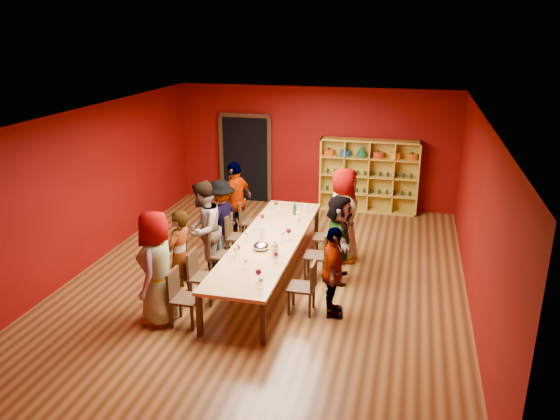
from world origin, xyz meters
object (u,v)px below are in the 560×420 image
object	(u,v)px
person_left_3	(221,219)
chair_person_right_1	(307,284)
tasting_table	(269,242)
person_left_1	(180,256)
person_right_1	(333,272)
chair_person_left_1	(199,273)
chair_person_right_2	(321,253)
person_right_2	(339,238)
chair_person_left_2	(219,251)
chair_person_left_4	(248,219)
chair_person_left_3	(234,234)
spittoon_bowl	(261,246)
person_left_0	(157,268)
person_left_4	(236,202)
chair_person_right_3	(328,235)
person_right_3	(343,215)
chair_person_left_0	(180,294)
shelving_unit	(369,172)
wine_bottle	(295,210)
person_left_2	(203,229)

from	to	relation	value
person_left_3	chair_person_right_1	distance (m)	2.79
tasting_table	person_left_1	distance (m)	1.68
chair_person_right_1	person_right_1	xyz separation A→B (m)	(0.42, 0.00, 0.25)
tasting_table	person_right_1	distance (m)	1.71
person_left_1	chair_person_left_1	bearing A→B (deg)	100.16
person_left_3	chair_person_right_2	world-z (taller)	person_left_3
person_left_1	person_right_1	size ratio (longest dim) A/B	1.05
chair_person_right_1	person_right_2	xyz separation A→B (m)	(0.33, 1.30, 0.31)
chair_person_left_2	chair_person_left_4	size ratio (longest dim) A/B	1.00
person_left_1	person_left_3	world-z (taller)	person_left_3
chair_person_left_3	person_right_2	world-z (taller)	person_right_2
spittoon_bowl	person_right_1	bearing A→B (deg)	-24.18
person_left_0	person_left_4	xyz separation A→B (m)	(0.11, 3.52, -0.04)
chair_person_right_1	tasting_table	bearing A→B (deg)	130.10
chair_person_left_3	person_left_4	xyz separation A→B (m)	(-0.25, 0.89, 0.37)
chair_person_right_3	spittoon_bowl	xyz separation A→B (m)	(-0.92, -1.62, 0.32)
chair_person_left_4	chair_person_right_2	xyz separation A→B (m)	(1.82, -1.41, 0.00)
person_left_4	spittoon_bowl	distance (m)	2.40
person_right_1	person_right_3	distance (m)	2.23
person_left_1	person_right_3	size ratio (longest dim) A/B	0.84
chair_person_left_2	chair_person_left_4	xyz separation A→B (m)	(0.00, 1.80, 0.00)
chair_person_left_0	chair_person_right_1	bearing A→B (deg)	24.00
person_left_0	chair_person_left_1	world-z (taller)	person_left_0
person_left_0	chair_person_right_2	size ratio (longest dim) A/B	2.04
shelving_unit	person_left_3	distance (m)	4.42
person_left_4	person_right_2	world-z (taller)	person_left_4
chair_person_left_2	chair_person_left_4	world-z (taller)	same
person_right_2	chair_person_right_3	size ratio (longest dim) A/B	1.82
person_right_2	wine_bottle	world-z (taller)	person_right_2
person_left_3	chair_person_right_3	world-z (taller)	person_left_3
person_left_0	person_right_3	bearing A→B (deg)	133.64
chair_person_left_4	chair_person_left_2	bearing A→B (deg)	-90.00
person_left_0	person_right_3	world-z (taller)	person_right_3
person_right_1	chair_person_left_0	bearing A→B (deg)	101.24
chair_person_left_3	spittoon_bowl	size ratio (longest dim) A/B	3.18
person_left_3	chair_person_left_2	bearing A→B (deg)	31.95
tasting_table	spittoon_bowl	bearing A→B (deg)	-91.62
shelving_unit	chair_person_left_1	bearing A→B (deg)	-112.97
tasting_table	spittoon_bowl	distance (m)	0.49
person_right_2	tasting_table	bearing A→B (deg)	96.17
shelving_unit	chair_person_left_1	xyz separation A→B (m)	(-2.31, -5.44, -0.49)
chair_person_left_3	person_left_4	distance (m)	1.00
spittoon_bowl	chair_person_right_3	bearing A→B (deg)	60.29
chair_person_left_2	chair_person_right_3	bearing A→B (deg)	35.64
person_left_3	spittoon_bowl	bearing A→B (deg)	58.89
person_left_2	person_left_3	bearing A→B (deg)	179.57
shelving_unit	spittoon_bowl	size ratio (longest dim) A/B	8.58
person_right_3	spittoon_bowl	distance (m)	2.02
chair_person_left_1	person_left_1	size ratio (longest dim) A/B	0.57
chair_person_left_0	chair_person_left_1	bearing A→B (deg)	90.00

